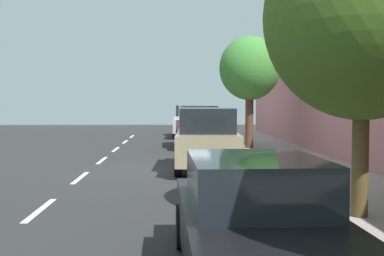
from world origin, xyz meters
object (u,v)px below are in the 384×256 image
street_tree_mid_block (363,18)px  parked_suv_red_mid (197,126)px  parked_suv_tan_second (207,138)px  street_tree_far_end (250,69)px  bicycle_at_curb (213,147)px  parked_pickup_silver_far (190,122)px  parked_sedan_black_nearest (255,219)px  cyclist_with_backpack (220,129)px

street_tree_mid_block → parked_suv_red_mid: bearing=98.6°
parked_suv_tan_second → street_tree_far_end: street_tree_far_end is taller
bicycle_at_curb → parked_pickup_silver_far: bearing=93.2°
parked_pickup_silver_far → bicycle_at_curb: 11.10m
parked_pickup_silver_far → parked_sedan_black_nearest: bearing=-89.8°
parked_suv_tan_second → cyclist_with_backpack: (0.72, 3.41, 0.08)m
cyclist_with_backpack → street_tree_far_end: street_tree_far_end is taller
parked_suv_tan_second → street_tree_far_end: (2.29, 6.03, 2.62)m
bicycle_at_curb → street_tree_far_end: (1.79, 2.16, 3.28)m
street_tree_mid_block → parked_sedan_black_nearest: bearing=-130.7°
parked_sedan_black_nearest → street_tree_mid_block: 4.62m
parked_suv_tan_second → street_tree_far_end: bearing=69.2°
parked_suv_red_mid → bicycle_at_curb: parked_suv_red_mid is taller
parked_suv_red_mid → bicycle_at_curb: (0.46, -3.91, -0.66)m
parked_pickup_silver_far → street_tree_mid_block: 22.36m
parked_sedan_black_nearest → parked_suv_red_mid: size_ratio=0.94×
parked_sedan_black_nearest → parked_pickup_silver_far: 24.78m
parked_pickup_silver_far → cyclist_with_backpack: 11.56m
bicycle_at_curb → parked_sedan_black_nearest: bearing=-92.3°
parked_sedan_black_nearest → cyclist_with_backpack: size_ratio=2.47×
parked_suv_red_mid → street_tree_mid_block: size_ratio=0.89×
street_tree_far_end → parked_pickup_silver_far: bearing=105.1°
parked_suv_red_mid → parked_pickup_silver_far: size_ratio=0.89×
bicycle_at_curb → cyclist_with_backpack: (0.22, -0.45, 0.74)m
street_tree_far_end → parked_suv_tan_second: bearing=-110.8°
parked_suv_red_mid → street_tree_far_end: size_ratio=0.96×
parked_suv_red_mid → street_tree_mid_block: bearing=-81.4°
parked_suv_red_mid → street_tree_mid_block: 15.30m
parked_sedan_black_nearest → parked_suv_tan_second: 9.84m
parked_suv_red_mid → bicycle_at_curb: 3.99m
parked_suv_red_mid → cyclist_with_backpack: 4.42m
parked_sedan_black_nearest → parked_suv_tan_second: size_ratio=0.93×
parked_sedan_black_nearest → parked_suv_tan_second: parked_suv_tan_second is taller
bicycle_at_curb → street_tree_far_end: bearing=50.3°
parked_suv_tan_second → parked_suv_red_mid: (0.04, 7.78, 0.00)m
parked_sedan_black_nearest → street_tree_far_end: street_tree_far_end is taller
parked_sedan_black_nearest → street_tree_far_end: 16.29m
bicycle_at_curb → parked_suv_red_mid: bearing=96.7°
parked_sedan_black_nearest → street_tree_far_end: bearing=81.6°
parked_pickup_silver_far → bicycle_at_curb: bearing=-86.8°
parked_pickup_silver_far → street_tree_far_end: (2.40, -8.92, 2.74)m
parked_pickup_silver_far → parked_suv_red_mid: bearing=-88.8°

